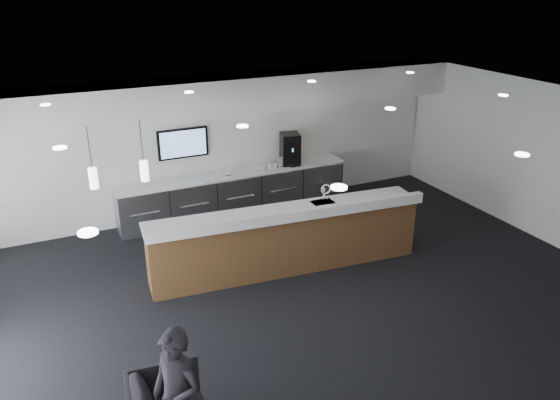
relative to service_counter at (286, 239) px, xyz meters
name	(u,v)px	position (x,y,z in m)	size (l,w,h in m)	color
ground	(316,295)	(0.04, -1.01, -0.58)	(10.00, 10.00, 0.00)	black
ceiling	(321,115)	(0.04, -1.01, 2.42)	(10.00, 8.00, 0.02)	black
back_wall	(228,143)	(0.04, 2.99, 0.92)	(10.00, 0.02, 3.00)	white
right_wall	(550,166)	(5.04, -1.01, 0.92)	(0.02, 8.00, 3.00)	white
soffit_bulkhead	(233,93)	(0.04, 2.54, 2.07)	(10.00, 0.90, 0.70)	white
alcove_panel	(228,139)	(0.04, 2.96, 1.02)	(9.80, 0.06, 1.40)	white
back_credenza	(235,193)	(0.04, 2.63, -0.10)	(5.06, 0.66, 0.95)	gray
wall_tv	(183,143)	(-0.96, 2.89, 1.07)	(1.05, 0.08, 0.62)	black
pendant_left	(145,171)	(-2.36, -0.21, 1.67)	(0.12, 0.12, 0.30)	#FFF1C6
pendant_right	(94,179)	(-3.06, -0.21, 1.67)	(0.12, 0.12, 0.30)	#FFF1C6
ceiling_can_lights	(321,117)	(0.04, -1.01, 2.39)	(7.00, 5.00, 0.02)	white
service_counter	(286,239)	(0.00, 0.00, 0.00)	(4.90, 1.26, 1.49)	#54371C
coffee_machine	(290,149)	(1.37, 2.63, 0.72)	(0.49, 0.57, 0.69)	black
info_sign_left	(228,170)	(-0.13, 2.52, 0.48)	(0.16, 0.02, 0.22)	silver
info_sign_right	(282,162)	(1.11, 2.53, 0.49)	(0.17, 0.02, 0.23)	silver
lounge_guest	(177,399)	(-2.82, -3.24, 0.24)	(0.60, 0.39, 1.63)	black
cup_0	(293,163)	(1.39, 2.56, 0.41)	(0.09, 0.09, 0.08)	white
cup_1	(287,164)	(1.25, 2.56, 0.41)	(0.09, 0.09, 0.08)	white
cup_2	(281,165)	(1.11, 2.56, 0.41)	(0.09, 0.09, 0.08)	white
cup_3	(276,165)	(0.97, 2.56, 0.41)	(0.09, 0.09, 0.08)	white
cup_4	(270,166)	(0.83, 2.56, 0.41)	(0.09, 0.09, 0.08)	white
cup_5	(264,167)	(0.69, 2.56, 0.41)	(0.09, 0.09, 0.08)	white
cup_6	(258,168)	(0.55, 2.56, 0.41)	(0.09, 0.09, 0.08)	white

